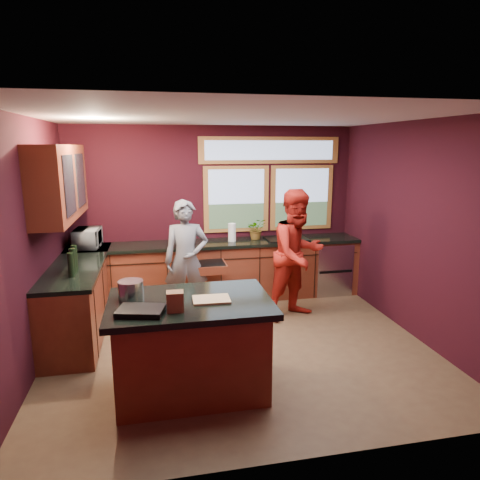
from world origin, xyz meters
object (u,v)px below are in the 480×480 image
object	(u,v)px
island	(191,345)
person_grey	(186,260)
person_red	(298,254)
stock_pot	(131,290)
cutting_board	(211,299)

from	to	relation	value
island	person_grey	xyz separation A→B (m)	(0.11, 1.86, 0.36)
person_red	person_grey	bearing A→B (deg)	149.02
stock_pot	cutting_board	bearing A→B (deg)	-14.93
stock_pot	person_red	bearing A→B (deg)	33.84
island	stock_pot	distance (m)	0.80
island	cutting_board	size ratio (longest dim) A/B	4.43
island	person_grey	size ratio (longest dim) A/B	0.92
cutting_board	stock_pot	distance (m)	0.78
island	cutting_board	xyz separation A→B (m)	(0.20, -0.05, 0.48)
person_grey	island	bearing A→B (deg)	-91.37
person_red	stock_pot	xyz separation A→B (m)	(-2.18, -1.46, 0.13)
island	person_red	size ratio (longest dim) A/B	0.85
cutting_board	stock_pot	bearing A→B (deg)	165.07
island	stock_pot	size ratio (longest dim) A/B	6.46
person_red	island	bearing A→B (deg)	-156.99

